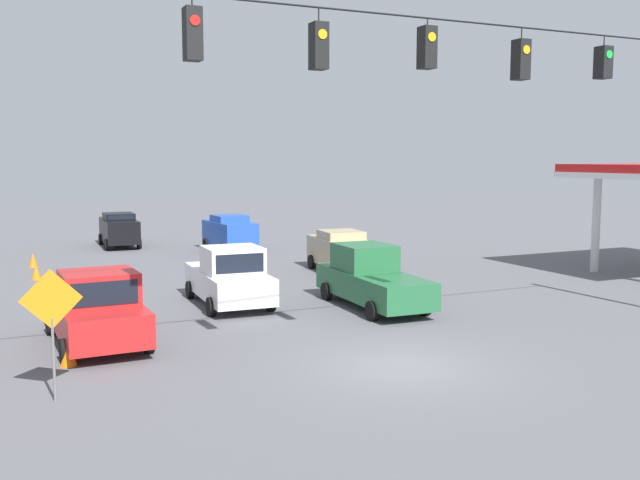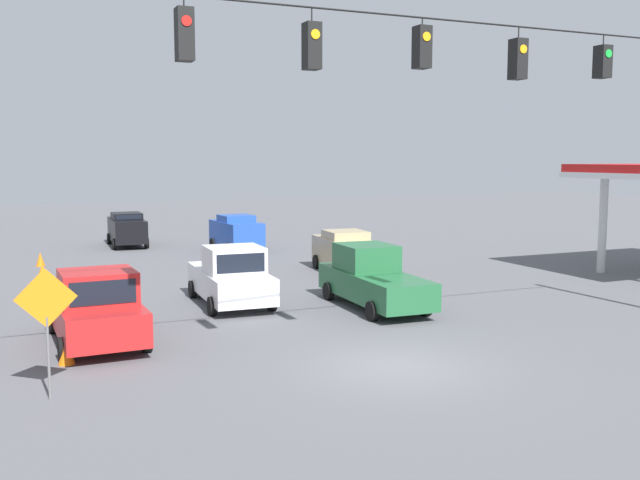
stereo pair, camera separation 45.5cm
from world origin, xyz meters
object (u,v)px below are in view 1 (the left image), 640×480
Objects in this scene: sedan_blue_oncoming_deep at (230,233)px; traffic_cone_third at (52,301)px; sedan_black_withflow_deep at (119,229)px; traffic_cone_second at (61,322)px; pickup_truck_white_withflow_mid at (229,278)px; traffic_cone_fifth at (36,272)px; traffic_cone_fourth at (44,283)px; pickup_truck_red_parked_shoulder at (97,310)px; traffic_cone_farthest at (33,260)px; pickup_truck_green_crossing_near at (371,279)px; traffic_cone_nearest at (68,353)px; work_zone_sign at (51,309)px; overhead_signal_span at (422,128)px; sedan_tan_oncoming_far at (341,250)px.

sedan_blue_oncoming_deep is 15.88m from traffic_cone_third.
sedan_black_withflow_deep reaches higher than traffic_cone_second.
pickup_truck_white_withflow_mid is 7.68× the size of traffic_cone_fifth.
pickup_truck_white_withflow_mid is 7.91m from traffic_cone_fourth.
traffic_cone_farthest is (0.75, -15.90, -0.64)m from pickup_truck_red_parked_shoulder.
pickup_truck_red_parked_shoulder is 7.66× the size of traffic_cone_third.
pickup_truck_green_crossing_near is (-9.32, -1.26, 0.00)m from pickup_truck_red_parked_shoulder.
sedan_black_withflow_deep is (5.03, -20.89, 0.04)m from pickup_truck_green_crossing_near.
traffic_cone_farthest is at bearing -91.44° from traffic_cone_fifth.
sedan_blue_oncoming_deep is 18.66m from traffic_cone_second.
traffic_cone_fifth is (0.84, -12.12, -0.64)m from pickup_truck_red_parked_shoulder.
traffic_cone_third and traffic_cone_farthest have the same top height.
pickup_truck_white_withflow_mid is at bearing -138.00° from traffic_cone_nearest.
work_zone_sign reaches higher than pickup_truck_white_withflow_mid.
traffic_cone_third is at bearing 90.57° from traffic_cone_fifth.
traffic_cone_farthest is (7.11, -22.20, -5.47)m from overhead_signal_span.
pickup_truck_red_parked_shoulder is at bearing 61.52° from sedan_blue_oncoming_deep.
traffic_cone_nearest is 1.00× the size of traffic_cone_farthest.
sedan_blue_oncoming_deep is at bearing -171.40° from traffic_cone_farthest.
sedan_black_withflow_deep is 6.92× the size of traffic_cone_farthest.
sedan_tan_oncoming_far is 14.21m from traffic_cone_second.
traffic_cone_fifth is 1.00× the size of traffic_cone_farthest.
traffic_cone_nearest is 1.00× the size of traffic_cone_fifth.
traffic_cone_fourth is at bearing -37.53° from pickup_truck_green_crossing_near.
sedan_black_withflow_deep is at bearing -106.74° from traffic_cone_third.
overhead_signal_span is 28.93m from sedan_black_withflow_deep.
overhead_signal_span is at bearing 131.20° from traffic_cone_second.
pickup_truck_green_crossing_near is at bearing -163.53° from traffic_cone_nearest.
traffic_cone_fourth and traffic_cone_farthest have the same top height.
sedan_blue_oncoming_deep is 24.44m from work_zone_sign.
sedan_blue_oncoming_deep is 6.01× the size of traffic_cone_second.
traffic_cone_nearest and traffic_cone_farthest have the same top height.
sedan_black_withflow_deep is at bearing -42.30° from sedan_blue_oncoming_deep.
sedan_black_withflow_deep is 6.92× the size of traffic_cone_fourth.
pickup_truck_red_parked_shoulder is 15.93m from traffic_cone_farthest.
work_zone_sign reaches higher than pickup_truck_red_parked_shoulder.
traffic_cone_fourth is (5.03, 13.16, -0.69)m from sedan_black_withflow_deep.
sedan_black_withflow_deep is (-4.29, -22.15, 0.04)m from pickup_truck_red_parked_shoulder.
work_zone_sign reaches higher than traffic_cone_fifth.
traffic_cone_fourth is (10.21, 8.45, -0.71)m from sedan_blue_oncoming_deep.
traffic_cone_fifth is at bearing -90.45° from traffic_cone_nearest.
traffic_cone_farthest is (10.21, 1.54, -0.71)m from sedan_blue_oncoming_deep.
traffic_cone_fourth is 0.23× the size of work_zone_sign.
traffic_cone_second is (12.58, 6.58, -0.65)m from sedan_tan_oncoming_far.
pickup_truck_white_withflow_mid and pickup_truck_green_crossing_near have the same top height.
pickup_truck_red_parked_shoulder is 14.50m from sedan_tan_oncoming_far.
pickup_truck_white_withflow_mid is 6.02m from traffic_cone_third.
pickup_truck_green_crossing_near is (-2.96, -7.57, -4.83)m from overhead_signal_span.
traffic_cone_farthest is (-0.04, -14.04, 0.00)m from traffic_cone_second.
pickup_truck_green_crossing_near is at bearing 124.53° from traffic_cone_farthest.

